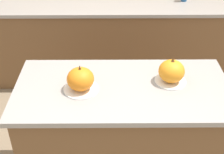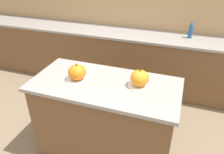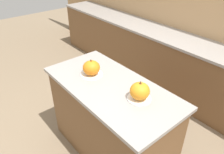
# 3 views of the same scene
# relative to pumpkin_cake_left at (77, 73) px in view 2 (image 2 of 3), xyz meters

# --- Properties ---
(ground_plane) EXTENTS (12.00, 12.00, 0.00)m
(ground_plane) POSITION_rel_pumpkin_cake_left_xyz_m (0.27, 0.02, -0.99)
(ground_plane) COLOR #847056
(wall_back) EXTENTS (8.00, 0.06, 2.50)m
(wall_back) POSITION_rel_pumpkin_cake_left_xyz_m (0.27, 1.87, 0.26)
(wall_back) COLOR tan
(wall_back) RESTS_ON ground_plane
(kitchen_island) EXTENTS (1.43, 0.70, 0.92)m
(kitchen_island) POSITION_rel_pumpkin_cake_left_xyz_m (0.27, 0.02, -0.53)
(kitchen_island) COLOR brown
(kitchen_island) RESTS_ON ground_plane
(back_counter) EXTENTS (6.00, 0.60, 0.91)m
(back_counter) POSITION_rel_pumpkin_cake_left_xyz_m (0.27, 1.54, -0.53)
(back_counter) COLOR brown
(back_counter) RESTS_ON ground_plane
(pumpkin_cake_left) EXTENTS (0.23, 0.23, 0.18)m
(pumpkin_cake_left) POSITION_rel_pumpkin_cake_left_xyz_m (0.00, 0.00, 0.00)
(pumpkin_cake_left) COLOR white
(pumpkin_cake_left) RESTS_ON kitchen_island
(pumpkin_cake_right) EXTENTS (0.21, 0.21, 0.19)m
(pumpkin_cake_right) POSITION_rel_pumpkin_cake_left_xyz_m (0.59, 0.09, 0.00)
(pumpkin_cake_right) COLOR white
(pumpkin_cake_right) RESTS_ON kitchen_island
(bottle_tall) EXTENTS (0.06, 0.06, 0.25)m
(bottle_tall) POSITION_rel_pumpkin_cake_left_xyz_m (0.99, 1.63, 0.04)
(bottle_tall) COLOR #235184
(bottle_tall) RESTS_ON back_counter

